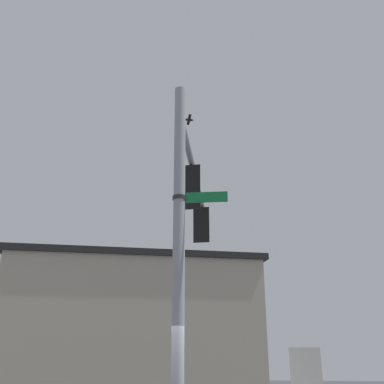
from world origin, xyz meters
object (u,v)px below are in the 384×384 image
at_px(traffic_light_nearest_pole, 191,189).
at_px(bird_flying, 189,120).
at_px(traffic_light_mid_inner, 202,226).
at_px(street_name_sign, 192,198).

bearing_deg(traffic_light_nearest_pole, bird_flying, 101.78).
distance_m(traffic_light_mid_inner, street_name_sign, 6.27).
bearing_deg(traffic_light_mid_inner, bird_flying, -96.24).
relative_size(street_name_sign, bird_flying, 2.48).
xyz_separation_m(traffic_light_nearest_pole, street_name_sign, (0.44, -2.46, -1.11)).
bearing_deg(traffic_light_nearest_pole, traffic_light_mid_inner, 93.98).
bearing_deg(traffic_light_mid_inner, traffic_light_nearest_pole, -86.02).
distance_m(traffic_light_nearest_pole, street_name_sign, 2.74).
xyz_separation_m(traffic_light_mid_inner, street_name_sign, (0.70, -6.13, -1.11)).
relative_size(traffic_light_nearest_pole, bird_flying, 2.85).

